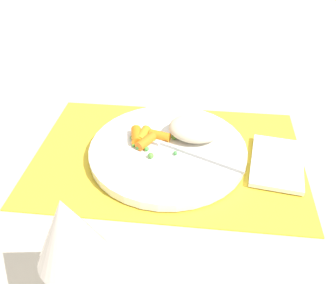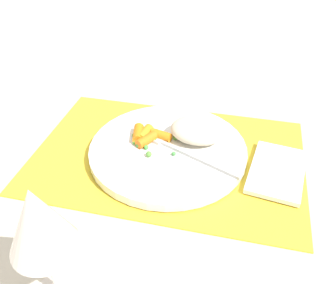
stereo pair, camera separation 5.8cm
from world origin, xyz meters
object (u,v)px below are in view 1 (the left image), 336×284
Objects in this scene: fork at (177,149)px; napkin at (277,163)px; plate at (168,150)px; carrot_portion at (146,136)px; wine_glass at (69,236)px; rice_mound at (196,128)px.

napkin is at bearing 179.61° from fork.
plate is at bearing -23.72° from fork.
carrot_portion is 0.23m from napkin.
fork reaches higher than plate.
wine_glass is 0.39m from napkin.
fork is 0.30m from wine_glass.
rice_mound is at bearing -142.89° from plate.
wine_glass is at bearing 71.08° from rice_mound.
carrot_portion is at bearing -19.92° from fork.
wine_glass reaches higher than plate.
wine_glass is at bearing 85.65° from carrot_portion.
wine_glass is (0.06, 0.28, 0.11)m from plate.
plate is at bearing 37.11° from rice_mound.
plate is at bearing -102.62° from wine_glass.
carrot_portion reaches higher than fork.
rice_mound is 0.05m from fork.
plate is 3.69× the size of carrot_portion.
napkin is (-0.14, 0.04, -0.03)m from rice_mound.
napkin is (-0.22, 0.02, -0.02)m from carrot_portion.
fork is (0.03, 0.04, -0.02)m from rice_mound.
carrot_portion is at bearing 13.60° from rice_mound.
rice_mound reaches higher than napkin.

